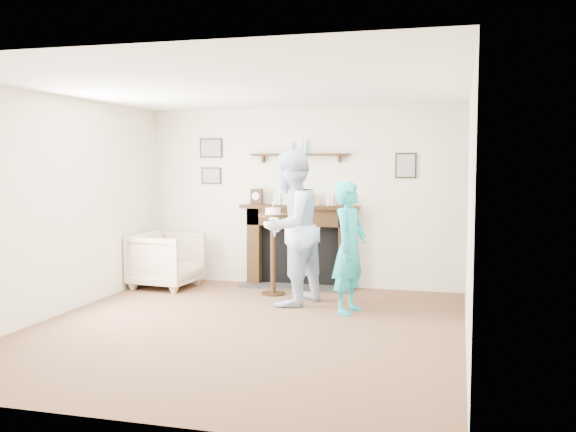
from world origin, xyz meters
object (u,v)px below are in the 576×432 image
object	(u,v)px
man	(290,304)
pedestal_table	(273,238)
armchair	(167,287)
woman	(349,312)

from	to	relation	value
man	pedestal_table	bearing A→B (deg)	-124.29
armchair	pedestal_table	xyz separation A→B (m)	(1.57, -0.06, 0.75)
man	pedestal_table	distance (m)	0.99
woman	pedestal_table	bearing A→B (deg)	69.85
woman	pedestal_table	size ratio (longest dim) A/B	1.25
woman	pedestal_table	xyz separation A→B (m)	(-1.15, 0.76, 0.75)
man	woman	world-z (taller)	man
woman	pedestal_table	distance (m)	1.57
armchair	woman	distance (m)	2.84
armchair	pedestal_table	size ratio (longest dim) A/B	0.69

